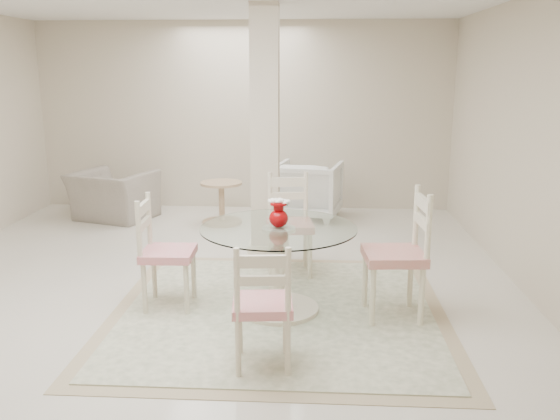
# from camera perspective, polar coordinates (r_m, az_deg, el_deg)

# --- Properties ---
(ground) EXTENTS (7.00, 7.00, 0.00)m
(ground) POSITION_cam_1_polar(r_m,az_deg,el_deg) (5.62, -7.61, -7.83)
(ground) COLOR silver
(ground) RESTS_ON ground
(room_shell) EXTENTS (6.02, 7.02, 2.71)m
(room_shell) POSITION_cam_1_polar(r_m,az_deg,el_deg) (5.25, -8.25, 11.41)
(room_shell) COLOR beige
(room_shell) RESTS_ON ground
(column) EXTENTS (0.30, 0.30, 2.70)m
(column) POSITION_cam_1_polar(r_m,az_deg,el_deg) (6.50, -1.44, 7.45)
(column) COLOR beige
(column) RESTS_ON ground
(area_rug) EXTENTS (2.84, 2.84, 0.02)m
(area_rug) POSITION_cam_1_polar(r_m,az_deg,el_deg) (5.15, -0.13, -9.68)
(area_rug) COLOR tan
(area_rug) RESTS_ON ground
(dining_table) EXTENTS (1.30, 1.30, 0.75)m
(dining_table) POSITION_cam_1_polar(r_m,az_deg,el_deg) (5.01, -0.14, -5.74)
(dining_table) COLOR beige
(dining_table) RESTS_ON ground
(red_vase) EXTENTS (0.18, 0.16, 0.24)m
(red_vase) POSITION_cam_1_polar(r_m,az_deg,el_deg) (4.88, -0.13, -0.35)
(red_vase) COLOR #9D0408
(red_vase) RESTS_ON dining_table
(dining_chair_east) EXTENTS (0.51, 0.51, 1.20)m
(dining_chair_east) POSITION_cam_1_polar(r_m,az_deg,el_deg) (4.94, 11.82, -3.30)
(dining_chair_east) COLOR #F3EBC8
(dining_chair_east) RESTS_ON ground
(dining_chair_north) EXTENTS (0.50, 0.50, 1.12)m
(dining_chair_north) POSITION_cam_1_polar(r_m,az_deg,el_deg) (5.93, 0.87, -0.62)
(dining_chair_north) COLOR #EEE3C4
(dining_chair_north) RESTS_ON ground
(dining_chair_west) EXTENTS (0.45, 0.45, 1.09)m
(dining_chair_west) POSITION_cam_1_polar(r_m,az_deg,el_deg) (5.16, -11.49, -3.24)
(dining_chair_west) COLOR beige
(dining_chair_west) RESTS_ON ground
(dining_chair_south) EXTENTS (0.44, 0.44, 1.01)m
(dining_chair_south) POSITION_cam_1_polar(r_m,az_deg,el_deg) (4.02, -1.69, -8.45)
(dining_chair_south) COLOR beige
(dining_chair_south) RESTS_ON ground
(recliner_taupe) EXTENTS (1.24, 1.16, 0.66)m
(recliner_taupe) POSITION_cam_1_polar(r_m,az_deg,el_deg) (8.46, -15.74, 1.35)
(recliner_taupe) COLOR gray
(recliner_taupe) RESTS_ON ground
(armchair_white) EXTENTS (1.00, 1.02, 0.79)m
(armchair_white) POSITION_cam_1_polar(r_m,az_deg,el_deg) (8.20, 2.75, 1.94)
(armchair_white) COLOR white
(armchair_white) RESTS_ON ground
(side_table) EXTENTS (0.55, 0.55, 0.57)m
(side_table) POSITION_cam_1_polar(r_m,az_deg,el_deg) (7.92, -5.63, 0.51)
(side_table) COLOR tan
(side_table) RESTS_ON ground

